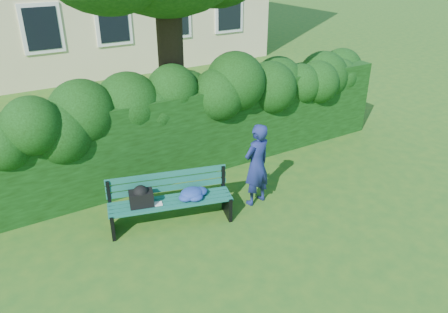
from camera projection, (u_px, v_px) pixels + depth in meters
ground at (241, 215)px, 7.98m from camera, size 80.00×80.00×0.00m
hedge at (185, 131)px, 9.27m from camera, size 10.00×1.00×1.80m
park_bench at (170, 198)px, 7.56m from camera, size 2.19×1.11×0.89m
man_reading at (257, 165)px, 8.05m from camera, size 0.64×0.48×1.60m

